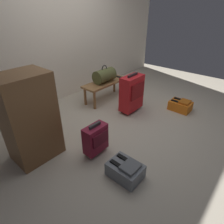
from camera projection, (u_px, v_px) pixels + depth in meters
name	position (u px, v px, depth m)	size (l,w,h in m)	color
ground_plane	(127.00, 118.00, 3.27)	(6.60, 6.60, 0.00)	#B2A893
back_wall	(61.00, 25.00, 3.50)	(6.00, 0.10, 2.80)	silver
bench	(105.00, 84.00, 3.78)	(1.00, 0.36, 0.39)	olive
duffel_bag_olive	(104.00, 76.00, 3.68)	(0.44, 0.26, 0.34)	#51562D
cell_phone	(118.00, 77.00, 4.00)	(0.07, 0.14, 0.01)	black
suitcase_upright_red	(132.00, 93.00, 3.33)	(0.46, 0.24, 0.71)	red
suitcase_small_burgundy	(96.00, 139.00, 2.38)	(0.32, 0.19, 0.46)	maroon
backpack_grey	(125.00, 170.00, 2.11)	(0.28, 0.38, 0.21)	slate
backpack_orange	(180.00, 105.00, 3.49)	(0.28, 0.38, 0.21)	orange
side_cabinet	(30.00, 118.00, 2.21)	(0.56, 0.44, 1.10)	brown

